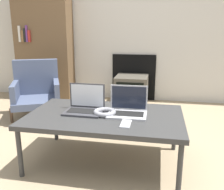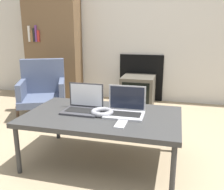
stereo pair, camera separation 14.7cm
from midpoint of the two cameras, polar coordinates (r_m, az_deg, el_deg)
The scene contains 10 objects.
ground_plane at distance 1.95m, azimuth -1.96°, elevation -18.25°, with size 14.00×14.00×0.00m, color #998466.
wall_back at distance 3.81m, azimuth 7.96°, elevation 18.13°, with size 7.00×0.08×2.60m.
table at distance 1.98m, azimuth -0.08°, elevation -5.28°, with size 1.21×0.73×0.41m.
laptop_left at distance 2.05m, azimuth -4.50°, elevation -2.36°, with size 0.30×0.23×0.22m.
laptop_right at distance 1.96m, azimuth 5.23°, elevation -3.13°, with size 0.30×0.23×0.22m.
headphones at distance 1.96m, azimuth 0.00°, elevation -3.96°, with size 0.18×0.18×0.04m.
phone at distance 1.77m, azimuth 4.45°, elevation -6.70°, with size 0.07×0.15×0.01m.
tv at distance 3.62m, azimuth 7.17°, elevation 1.06°, with size 0.45×0.49×0.41m.
armchair at distance 3.26m, azimuth -14.27°, elevation 1.56°, with size 0.72×0.72×0.69m.
bookshelf at distance 4.02m, azimuth -12.26°, elevation 10.75°, with size 0.84×0.32×1.59m.
Camera 2 is at (0.55, -1.54, 1.07)m, focal length 40.00 mm.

